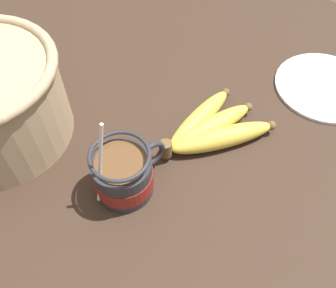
# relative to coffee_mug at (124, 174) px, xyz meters

# --- Properties ---
(table) EXTENTS (1.27, 1.27, 0.03)m
(table) POSITION_rel_coffee_mug_xyz_m (0.04, -0.02, -0.05)
(table) COLOR #332319
(table) RESTS_ON ground
(coffee_mug) EXTENTS (0.13, 0.09, 0.17)m
(coffee_mug) POSITION_rel_coffee_mug_xyz_m (0.00, 0.00, 0.00)
(coffee_mug) COLOR #28282D
(coffee_mug) RESTS_ON table
(banana_bunch) EXTENTS (0.19, 0.14, 0.04)m
(banana_bunch) POSITION_rel_coffee_mug_xyz_m (0.18, -0.01, -0.02)
(banana_bunch) COLOR brown
(banana_bunch) RESTS_ON table
(small_plate) EXTENTS (0.19, 0.19, 0.01)m
(small_plate) POSITION_rel_coffee_mug_xyz_m (0.42, -0.06, -0.04)
(small_plate) COLOR white
(small_plate) RESTS_ON table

